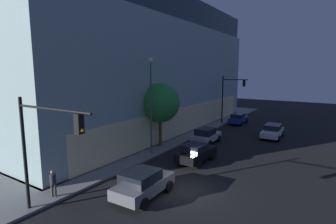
{
  "coord_description": "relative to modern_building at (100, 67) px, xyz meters",
  "views": [
    {
      "loc": [
        -14.17,
        -7.79,
        7.7
      ],
      "look_at": [
        4.13,
        4.04,
        4.31
      ],
      "focal_mm": 28.08,
      "sensor_mm": 36.0,
      "label": 1
    }
  ],
  "objects": [
    {
      "name": "pedestrian_waiting",
      "position": [
        -19.37,
        -16.51,
        -7.14
      ],
      "size": [
        0.36,
        0.36,
        1.67
      ],
      "color": "#4C473D",
      "rests_on": "sidewalk_corner"
    },
    {
      "name": "traffic_light_far_corner",
      "position": [
        8.65,
        -17.36,
        -3.63
      ],
      "size": [
        0.46,
        3.68,
        6.9
      ],
      "color": "black",
      "rests_on": "sidewalk_corner"
    },
    {
      "name": "car_silver",
      "position": [
        -2.82,
        -18.97,
        -7.42
      ],
      "size": [
        4.06,
        2.17,
        1.67
      ],
      "color": "#B7BABF",
      "rests_on": "ground"
    },
    {
      "name": "sidewalk_tree",
      "position": [
        -6.75,
        -15.68,
        -3.73
      ],
      "size": [
        3.94,
        3.94,
        6.38
      ],
      "color": "#4C3D1E",
      "rests_on": "sidewalk_corner"
    },
    {
      "name": "modern_building",
      "position": [
        0.0,
        0.0,
        0.0
      ],
      "size": [
        38.78,
        30.6,
        16.7
      ],
      "color": "#4C4C51",
      "rests_on": "ground"
    },
    {
      "name": "car_black",
      "position": [
        -8.8,
        -20.8,
        -7.44
      ],
      "size": [
        4.33,
        2.2,
        1.63
      ],
      "color": "black",
      "rests_on": "ground"
    },
    {
      "name": "traffic_light_near_corner",
      "position": [
        -20.91,
        -18.29,
        -3.91
      ],
      "size": [
        0.32,
        5.45,
        6.23
      ],
      "color": "black",
      "rests_on": "sidewalk_corner"
    },
    {
      "name": "street_lamp_sidewalk",
      "position": [
        -9.21,
        -16.38,
        -2.7
      ],
      "size": [
        0.44,
        0.44,
        8.76
      ],
      "color": "#515151",
      "rests_on": "sidewalk_corner"
    },
    {
      "name": "car_blue",
      "position": [
        9.36,
        -18.54,
        -7.48
      ],
      "size": [
        4.22,
        1.99,
        1.57
      ],
      "color": "navy",
      "rests_on": "ground"
    },
    {
      "name": "car_white",
      "position": [
        3.61,
        -24.5,
        -7.47
      ],
      "size": [
        4.61,
        2.19,
        1.53
      ],
      "color": "silver",
      "rests_on": "ground"
    },
    {
      "name": "ground_plane",
      "position": [
        -14.04,
        -22.7,
        -8.27
      ],
      "size": [
        120.0,
        120.0,
        0.0
      ],
      "primitive_type": "plane",
      "color": "black"
    },
    {
      "name": "car_grey",
      "position": [
        -16.2,
        -20.9,
        -7.39
      ],
      "size": [
        4.38,
        2.32,
        1.72
      ],
      "color": "slate",
      "rests_on": "ground"
    }
  ]
}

